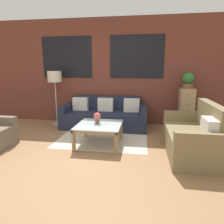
{
  "coord_description": "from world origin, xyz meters",
  "views": [
    {
      "loc": [
        1.14,
        -3.0,
        1.51
      ],
      "look_at": [
        0.47,
        1.31,
        0.55
      ],
      "focal_mm": 32.0,
      "sensor_mm": 36.0,
      "label": 1
    }
  ],
  "objects_px": {
    "settee_vintage": "(194,137)",
    "flower_vase": "(97,117)",
    "couch_dark": "(105,116)",
    "potted_plant": "(188,80)",
    "coffee_table": "(99,127)",
    "floor_lamp": "(55,79)",
    "drawer_cabinet": "(186,109)"
  },
  "relations": [
    {
      "from": "couch_dark",
      "to": "flower_vase",
      "type": "height_order",
      "value": "couch_dark"
    },
    {
      "from": "couch_dark",
      "to": "potted_plant",
      "type": "xyz_separation_m",
      "value": [
        2.05,
        0.22,
        0.93
      ]
    },
    {
      "from": "couch_dark",
      "to": "potted_plant",
      "type": "bearing_deg",
      "value": 6.12
    },
    {
      "from": "settee_vintage",
      "to": "floor_lamp",
      "type": "xyz_separation_m",
      "value": [
        -3.22,
        1.46,
        0.92
      ]
    },
    {
      "from": "coffee_table",
      "to": "potted_plant",
      "type": "xyz_separation_m",
      "value": [
        1.92,
        1.46,
        0.86
      ]
    },
    {
      "from": "couch_dark",
      "to": "settee_vintage",
      "type": "bearing_deg",
      "value": -36.88
    },
    {
      "from": "drawer_cabinet",
      "to": "flower_vase",
      "type": "relative_size",
      "value": 4.55
    },
    {
      "from": "coffee_table",
      "to": "drawer_cabinet",
      "type": "relative_size",
      "value": 0.85
    },
    {
      "from": "coffee_table",
      "to": "flower_vase",
      "type": "bearing_deg",
      "value": 135.19
    },
    {
      "from": "couch_dark",
      "to": "settee_vintage",
      "type": "height_order",
      "value": "settee_vintage"
    },
    {
      "from": "coffee_table",
      "to": "potted_plant",
      "type": "distance_m",
      "value": 2.56
    },
    {
      "from": "coffee_table",
      "to": "couch_dark",
      "type": "bearing_deg",
      "value": 95.98
    },
    {
      "from": "settee_vintage",
      "to": "flower_vase",
      "type": "bearing_deg",
      "value": 173.06
    },
    {
      "from": "floor_lamp",
      "to": "flower_vase",
      "type": "bearing_deg",
      "value": -41.19
    },
    {
      "from": "settee_vintage",
      "to": "coffee_table",
      "type": "relative_size",
      "value": 1.82
    },
    {
      "from": "settee_vintage",
      "to": "potted_plant",
      "type": "distance_m",
      "value": 1.87
    },
    {
      "from": "potted_plant",
      "to": "coffee_table",
      "type": "bearing_deg",
      "value": -142.77
    },
    {
      "from": "couch_dark",
      "to": "potted_plant",
      "type": "height_order",
      "value": "potted_plant"
    },
    {
      "from": "floor_lamp",
      "to": "drawer_cabinet",
      "type": "distance_m",
      "value": 3.47
    },
    {
      "from": "potted_plant",
      "to": "flower_vase",
      "type": "height_order",
      "value": "potted_plant"
    },
    {
      "from": "settee_vintage",
      "to": "coffee_table",
      "type": "distance_m",
      "value": 1.76
    },
    {
      "from": "settee_vintage",
      "to": "flower_vase",
      "type": "relative_size",
      "value": 7.01
    },
    {
      "from": "floor_lamp",
      "to": "drawer_cabinet",
      "type": "relative_size",
      "value": 1.4
    },
    {
      "from": "couch_dark",
      "to": "flower_vase",
      "type": "relative_size",
      "value": 9.58
    },
    {
      "from": "coffee_table",
      "to": "floor_lamp",
      "type": "bearing_deg",
      "value": 138.68
    },
    {
      "from": "floor_lamp",
      "to": "drawer_cabinet",
      "type": "bearing_deg",
      "value": 2.87
    },
    {
      "from": "settee_vintage",
      "to": "drawer_cabinet",
      "type": "relative_size",
      "value": 1.54
    },
    {
      "from": "settee_vintage",
      "to": "floor_lamp",
      "type": "bearing_deg",
      "value": 155.59
    },
    {
      "from": "couch_dark",
      "to": "potted_plant",
      "type": "distance_m",
      "value": 2.27
    },
    {
      "from": "drawer_cabinet",
      "to": "settee_vintage",
      "type": "bearing_deg",
      "value": -96.01
    },
    {
      "from": "drawer_cabinet",
      "to": "flower_vase",
      "type": "bearing_deg",
      "value": -144.4
    },
    {
      "from": "coffee_table",
      "to": "drawer_cabinet",
      "type": "height_order",
      "value": "drawer_cabinet"
    }
  ]
}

